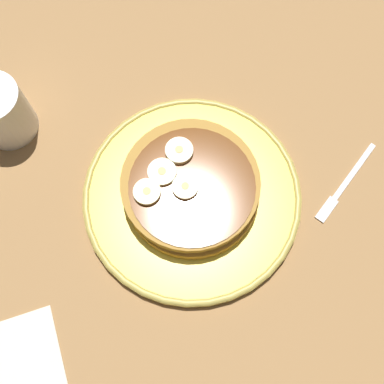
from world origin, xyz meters
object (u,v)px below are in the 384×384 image
object	(u,v)px
banana_slice_0	(186,188)
napkin	(12,369)
banana_slice_2	(162,172)
coffee_mug	(0,109)
plate	(192,196)
fork	(344,186)
banana_slice_1	(179,151)
pancake_stack	(190,189)
banana_slice_3	(147,192)

from	to	relation	value
banana_slice_0	napkin	distance (cm)	27.90
banana_slice_2	coffee_mug	world-z (taller)	coffee_mug
plate	fork	distance (cm)	19.22
plate	napkin	xyz separation A→B (cm)	(-12.23, 25.57, -0.66)
banana_slice_0	banana_slice_1	distance (cm)	4.79
banana_slice_2	banana_slice_1	bearing A→B (deg)	-56.19
plate	coffee_mug	size ratio (longest dim) A/B	2.66
pancake_stack	fork	xyz separation A→B (cm)	(-5.20, -18.68, -2.68)
plate	banana_slice_1	bearing A→B (deg)	0.00
pancake_stack	banana_slice_1	xyz separation A→B (cm)	(4.35, -0.14, 1.92)
pancake_stack	napkin	bearing A→B (deg)	116.00
fork	plate	bearing A→B (deg)	74.81
coffee_mug	fork	bearing A→B (deg)	-121.28
fork	banana_slice_3	bearing A→B (deg)	76.03
pancake_stack	fork	size ratio (longest dim) A/B	1.49
plate	pancake_stack	world-z (taller)	pancake_stack
napkin	coffee_mug	bearing A→B (deg)	-12.04
plate	coffee_mug	bearing A→B (deg)	47.00
coffee_mug	napkin	size ratio (longest dim) A/B	0.92
pancake_stack	napkin	world-z (taller)	pancake_stack
pancake_stack	banana_slice_2	size ratio (longest dim) A/B	5.04
banana_slice_0	banana_slice_2	distance (cm)	3.45
pancake_stack	napkin	size ratio (longest dim) A/B	1.56
banana_slice_1	banana_slice_3	xyz separation A→B (cm)	(-3.65, 5.18, -0.02)
banana_slice_2	coffee_mug	bearing A→B (deg)	47.12
banana_slice_1	banana_slice_2	world-z (taller)	banana_slice_1
plate	banana_slice_0	size ratio (longest dim) A/B	8.75
banana_slice_0	banana_slice_1	xyz separation A→B (cm)	(4.71, -0.84, 0.06)
banana_slice_1	banana_slice_0	bearing A→B (deg)	169.94
coffee_mug	banana_slice_3	bearing A→B (deg)	-140.58
pancake_stack	coffee_mug	bearing A→B (deg)	47.06
plate	banana_slice_2	xyz separation A→B (cm)	(2.66, 2.78, 3.97)
pancake_stack	banana_slice_2	world-z (taller)	banana_slice_2
banana_slice_3	plate	bearing A→B (deg)	-99.50
banana_slice_1	fork	xyz separation A→B (cm)	(-9.55, -18.54, -4.61)
plate	fork	size ratio (longest dim) A/B	2.35
banana_slice_1	fork	world-z (taller)	banana_slice_1
pancake_stack	banana_slice_0	distance (cm)	2.03
banana_slice_3	napkin	size ratio (longest dim) A/B	0.29
banana_slice_2	fork	world-z (taller)	banana_slice_2
banana_slice_1	banana_slice_3	distance (cm)	6.34
banana_slice_0	pancake_stack	bearing A→B (deg)	-62.26
coffee_mug	fork	size ratio (longest dim) A/B	0.88
pancake_stack	banana_slice_0	world-z (taller)	banana_slice_0
banana_slice_2	pancake_stack	bearing A→B (deg)	-133.31
plate	banana_slice_0	bearing A→B (deg)	103.27
banana_slice_1	banana_slice_2	bearing A→B (deg)	123.81
coffee_mug	banana_slice_1	bearing A→B (deg)	-124.87
banana_slice_3	fork	xyz separation A→B (cm)	(-5.90, -23.73, -4.59)
banana_slice_2	banana_slice_3	size ratio (longest dim) A/B	1.07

